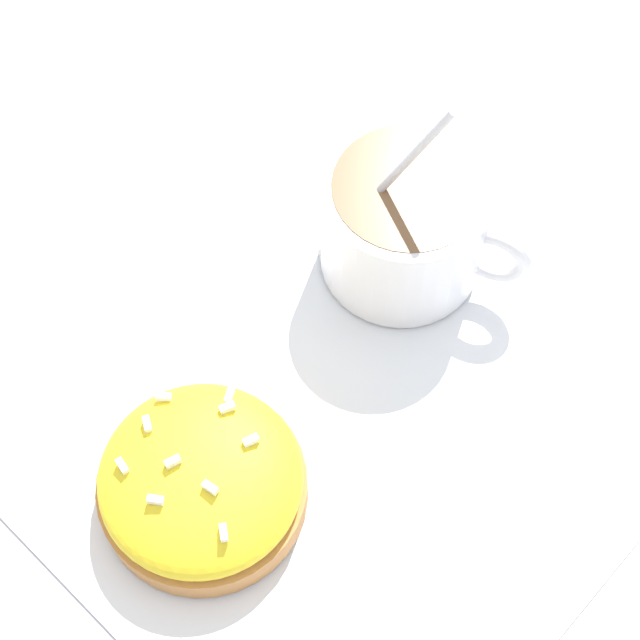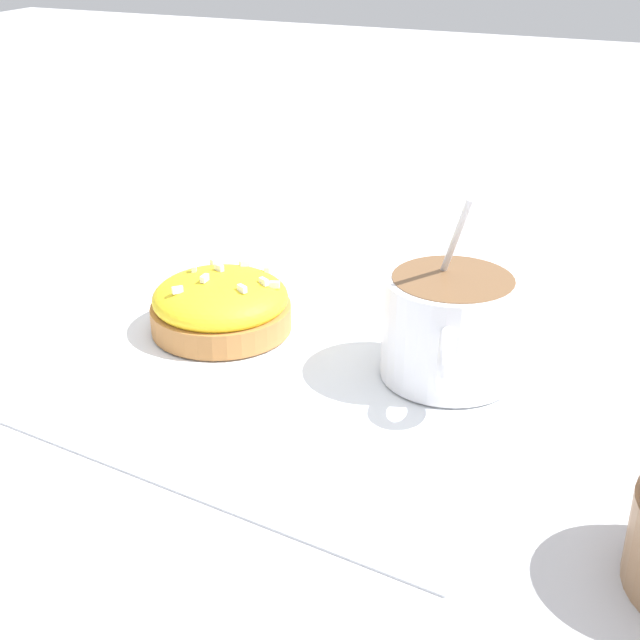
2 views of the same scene
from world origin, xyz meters
name	(u,v)px [view 2 (image 2 of 2)]	position (x,y,z in m)	size (l,w,h in m)	color
ground_plane	(323,362)	(0.00, 0.00, 0.00)	(3.00, 3.00, 0.00)	#B2B2B7
paper_napkin	(323,360)	(0.00, 0.00, 0.00)	(0.34, 0.35, 0.00)	white
coffee_cup	(450,324)	(-0.08, -0.01, 0.04)	(0.08, 0.11, 0.12)	white
frosted_pastry	(221,305)	(0.08, -0.01, 0.02)	(0.10, 0.10, 0.04)	#B2753D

